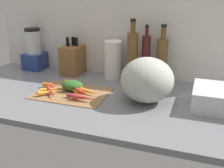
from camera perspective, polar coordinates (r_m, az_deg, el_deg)
name	(u,v)px	position (r cm, az deg, el deg)	size (l,w,h in cm)	color
ground_plane	(95,96)	(148.61, -3.48, -2.62)	(170.00, 80.00, 3.00)	slate
wall_back	(118,28)	(175.09, 1.23, 11.63)	(170.00, 3.00, 60.00)	silver
cutting_board	(72,93)	(149.83, -8.38, -1.83)	(39.23, 29.24, 0.80)	#997047
carrot_0	(80,97)	(139.65, -6.79, -2.77)	(2.15, 2.15, 14.68)	#B2264C
carrot_1	(78,83)	(157.54, -7.17, 0.16)	(3.40, 3.40, 10.56)	red
carrot_2	(51,92)	(148.80, -12.65, -1.60)	(2.46, 2.46, 13.57)	orange
carrot_3	(82,92)	(145.15, -6.39, -1.64)	(3.10, 3.10, 10.33)	red
carrot_4	(84,98)	(137.54, -5.81, -2.88)	(3.14, 3.14, 12.10)	red
carrot_5	(51,85)	(158.41, -12.57, -0.23)	(2.52, 2.52, 10.22)	orange
carrot_6	(53,87)	(156.18, -12.27, -0.58)	(2.13, 2.13, 10.01)	red
carrot_7	(90,92)	(145.74, -4.71, -1.62)	(2.51, 2.51, 12.54)	orange
carrot_8	(73,90)	(149.30, -8.09, -1.31)	(2.01, 2.01, 16.21)	orange
carrot_9	(51,92)	(147.93, -12.59, -1.64)	(2.86, 2.86, 13.67)	red
carrot_10	(52,89)	(152.59, -12.46, -1.03)	(2.47, 2.47, 12.18)	orange
carrot_11	(71,85)	(156.20, -8.57, -0.18)	(2.94, 2.94, 13.83)	orange
carrot_greens_pile	(72,85)	(152.39, -8.34, -0.23)	(12.36, 9.51, 5.23)	#2D6023
winter_squash	(147,80)	(136.40, 7.35, 0.87)	(26.48, 26.41, 22.55)	#B2B7A8
knife_block	(73,59)	(181.22, -8.19, 5.12)	(12.17, 15.86, 24.06)	brown
blender_appliance	(34,52)	(196.32, -15.96, 6.50)	(13.45, 13.45, 28.33)	navy
paper_towel_roll	(114,60)	(170.37, 0.34, 5.10)	(11.05, 11.05, 23.41)	white
bottle_0	(132,56)	(163.35, 4.27, 5.91)	(6.53, 6.53, 37.48)	brown
bottle_1	(146,58)	(165.20, 7.06, 5.43)	(5.15, 5.15, 34.10)	#471919
bottle_2	(162,59)	(164.75, 10.37, 5.15)	(6.37, 6.37, 34.49)	brown
dish_rack	(224,99)	(139.43, 22.42, -2.93)	(29.00, 24.12, 9.80)	silver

